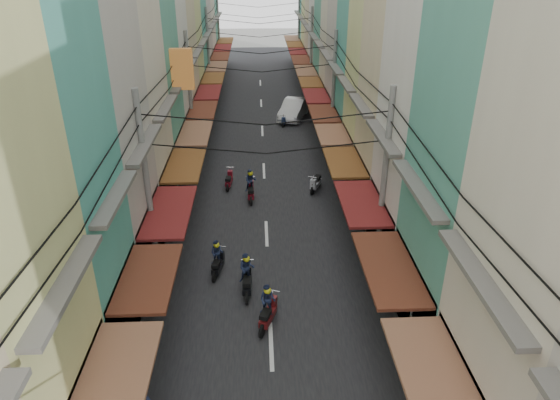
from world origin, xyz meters
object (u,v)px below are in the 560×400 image
object	(u,v)px
traffic_sign	(413,301)
bicycle	(481,360)
white_car	(294,118)
market_umbrella	(471,283)

from	to	relation	value
traffic_sign	bicycle	bearing A→B (deg)	-14.56
white_car	traffic_sign	size ratio (longest dim) A/B	1.94
bicycle	market_umbrella	size ratio (longest dim) A/B	0.72
bicycle	traffic_sign	bearing A→B (deg)	91.53
bicycle	traffic_sign	xyz separation A→B (m)	(-2.49, 0.65, 2.12)
white_car	bicycle	world-z (taller)	white_car
white_car	traffic_sign	distance (m)	27.83
bicycle	white_car	bearing A→B (deg)	25.30
white_car	traffic_sign	bearing A→B (deg)	-67.60
white_car	bicycle	distance (m)	28.68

